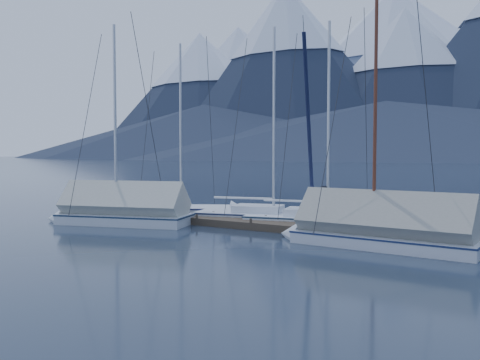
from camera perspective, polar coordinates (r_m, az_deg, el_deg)
name	(u,v)px	position (r m, az deg, el deg)	size (l,w,h in m)	color
ground	(216,232)	(22.30, -2.71, -5.89)	(1000.00, 1000.00, 0.00)	black
dock	(240,224)	(23.94, 0.00, -5.00)	(18.00, 1.50, 0.54)	#382D23
mooring_posts	(231,219)	(24.17, -1.01, -4.35)	(15.12, 1.52, 0.35)	#382D23
sailboat_open_left	(191,212)	(28.42, -5.53, -3.60)	(7.99, 5.61, 10.40)	silver
sailboat_open_mid	(285,219)	(25.21, 5.03, -4.43)	(8.30, 4.20, 10.56)	silver
sailboat_open_right	(340,224)	(24.07, 11.12, -4.84)	(8.21, 4.03, 10.46)	white
sailboat_covered_near	(369,232)	(19.67, 14.32, -5.70)	(7.83, 3.33, 10.03)	silver
sailboat_covered_far	(114,213)	(25.64, -14.01, -3.64)	(7.87, 4.31, 10.58)	silver
person	(325,206)	(22.05, 9.50, -2.87)	(0.63, 0.41, 1.73)	black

